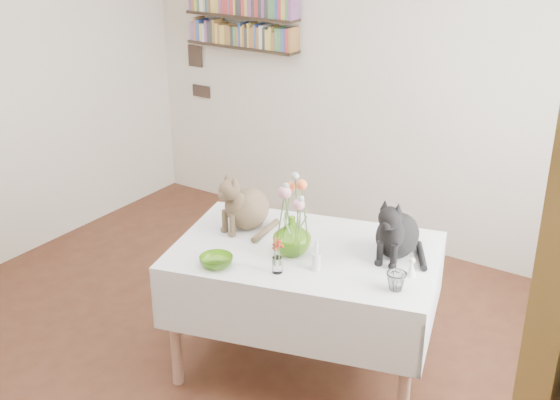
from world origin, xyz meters
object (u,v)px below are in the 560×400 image
Objects in this scene: dining_table at (305,279)px; black_cat at (398,224)px; tabby_cat at (249,199)px; flower_vase at (292,235)px.

dining_table is 4.44× the size of black_cat.
flower_vase is (0.38, -0.14, -0.07)m from tabby_cat.
tabby_cat reaches higher than dining_table.
dining_table is 0.30m from flower_vase.
tabby_cat reaches higher than flower_vase.
dining_table is at bearing 67.03° from flower_vase.
dining_table is at bearing -158.30° from black_cat.
flower_vase is at bearing -112.97° from dining_table.
dining_table is 0.55m from tabby_cat.
flower_vase is (-0.04, -0.08, 0.29)m from dining_table.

